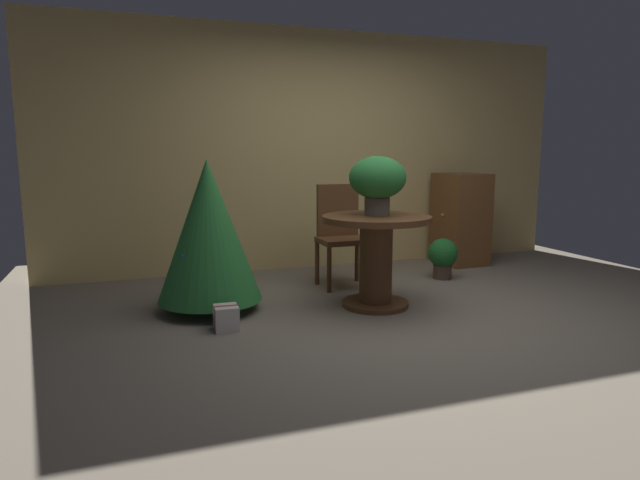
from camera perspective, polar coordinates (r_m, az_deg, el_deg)
ground_plane at (r=4.35m, az=9.82°, el=-8.19°), size 6.60×6.60×0.00m
back_wall_panel at (r=6.16m, az=0.02°, el=9.29°), size 6.00×0.10×2.60m
round_dining_table at (r=4.57m, az=5.87°, el=-1.08°), size 0.90×0.90×0.77m
flower_vase at (r=4.55m, az=6.02°, el=6.29°), size 0.47×0.47×0.49m
wooden_chair_far at (r=5.28m, az=2.20°, el=1.08°), size 0.47×0.38×0.98m
holiday_tree at (r=4.48m, az=-11.57°, el=0.98°), size 0.84×0.84×1.24m
gift_box_cream at (r=4.09m, az=-9.77°, el=-8.00°), size 0.18×0.19×0.18m
wooden_cabinet at (r=6.54m, az=14.46°, el=2.16°), size 0.49×0.60×1.04m
potted_plant at (r=5.72m, az=12.72°, el=-1.65°), size 0.30×0.30×0.42m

